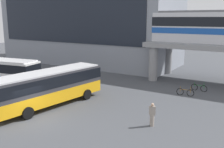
{
  "coord_description": "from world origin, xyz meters",
  "views": [
    {
      "loc": [
        15.03,
        -13.02,
        7.8
      ],
      "look_at": [
        1.11,
        9.07,
        2.2
      ],
      "focal_mm": 41.93,
      "sensor_mm": 36.0,
      "label": 1
    }
  ],
  "objects_px": {
    "bus_main": "(49,85)",
    "bicycle_brown": "(185,92)",
    "pedestrian_by_bike_rack": "(152,115)",
    "bicycle_green": "(199,88)",
    "station_building": "(88,21)"
  },
  "relations": [
    {
      "from": "bus_main",
      "to": "station_building",
      "type": "bearing_deg",
      "value": 118.87
    },
    {
      "from": "station_building",
      "to": "pedestrian_by_bike_rack",
      "type": "height_order",
      "value": "station_building"
    },
    {
      "from": "bus_main",
      "to": "pedestrian_by_bike_rack",
      "type": "xyz_separation_m",
      "value": [
        9.66,
        0.76,
        -1.16
      ]
    },
    {
      "from": "station_building",
      "to": "bicycle_green",
      "type": "relative_size",
      "value": 17.52
    },
    {
      "from": "bicycle_brown",
      "to": "pedestrian_by_bike_rack",
      "type": "height_order",
      "value": "pedestrian_by_bike_rack"
    },
    {
      "from": "bicycle_brown",
      "to": "pedestrian_by_bike_rack",
      "type": "relative_size",
      "value": 1.01
    },
    {
      "from": "bus_main",
      "to": "bicycle_green",
      "type": "xyz_separation_m",
      "value": [
        10.16,
        12.3,
        -1.63
      ]
    },
    {
      "from": "bus_main",
      "to": "bicycle_green",
      "type": "height_order",
      "value": "bus_main"
    },
    {
      "from": "bicycle_brown",
      "to": "station_building",
      "type": "bearing_deg",
      "value": 150.98
    },
    {
      "from": "station_building",
      "to": "bicycle_brown",
      "type": "relative_size",
      "value": 17.49
    },
    {
      "from": "station_building",
      "to": "pedestrian_by_bike_rack",
      "type": "xyz_separation_m",
      "value": [
        21.55,
        -20.79,
        -6.54
      ]
    },
    {
      "from": "station_building",
      "to": "bus_main",
      "type": "xyz_separation_m",
      "value": [
        11.88,
        -21.55,
        -5.39
      ]
    },
    {
      "from": "bus_main",
      "to": "bicycle_brown",
      "type": "relative_size",
      "value": 6.3
    },
    {
      "from": "pedestrian_by_bike_rack",
      "to": "bicycle_green",
      "type": "bearing_deg",
      "value": 87.55
    },
    {
      "from": "bus_main",
      "to": "bicycle_brown",
      "type": "distance_m",
      "value": 13.64
    }
  ]
}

